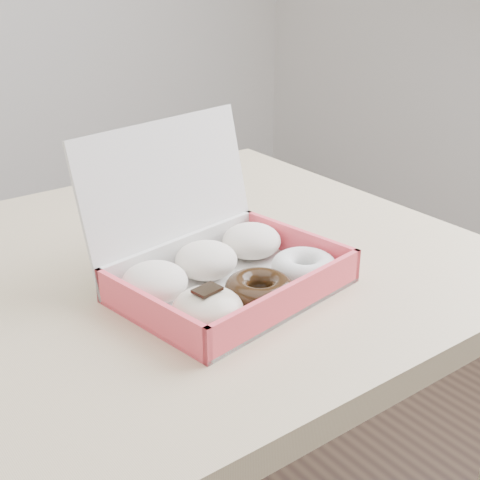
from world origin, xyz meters
TOP-DOWN VIEW (x-y plane):
  - table at (0.00, 0.00)m, footprint 1.20×0.80m
  - donut_box at (0.16, -0.12)m, footprint 0.33×0.30m

SIDE VIEW (x-z plane):
  - table at x=0.00m, z-range 0.30..1.05m
  - donut_box at x=0.16m, z-range 0.68..0.89m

